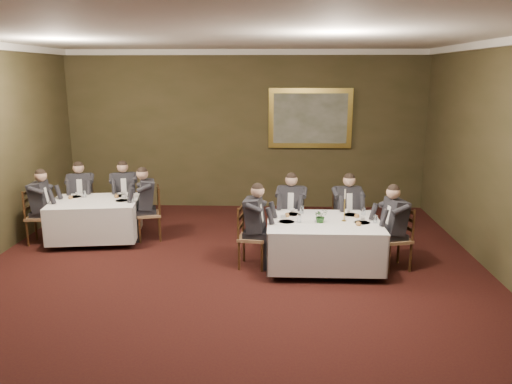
# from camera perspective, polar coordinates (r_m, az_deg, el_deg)

# --- Properties ---
(ground) EXTENTS (10.00, 10.00, 0.00)m
(ground) POSITION_cam_1_polar(r_m,az_deg,el_deg) (6.87, -3.58, -12.51)
(ground) COLOR black
(ground) RESTS_ON ground
(ceiling) EXTENTS (8.00, 10.00, 0.10)m
(ceiling) POSITION_cam_1_polar(r_m,az_deg,el_deg) (6.20, -4.08, 17.99)
(ceiling) COLOR silver
(ceiling) RESTS_ON back_wall
(back_wall) EXTENTS (8.00, 0.10, 3.50)m
(back_wall) POSITION_cam_1_polar(r_m,az_deg,el_deg) (11.23, -1.18, 7.04)
(back_wall) COLOR #36331B
(back_wall) RESTS_ON ground
(crown_molding) EXTENTS (8.00, 10.00, 0.12)m
(crown_molding) POSITION_cam_1_polar(r_m,az_deg,el_deg) (6.19, -4.07, 17.44)
(crown_molding) COLOR white
(crown_molding) RESTS_ON back_wall
(table_main) EXTENTS (1.77, 1.35, 0.67)m
(table_main) POSITION_cam_1_polar(r_m,az_deg,el_deg) (7.92, 7.70, -5.49)
(table_main) COLOR black
(table_main) RESTS_ON ground
(table_second) EXTENTS (1.69, 1.38, 0.67)m
(table_second) POSITION_cam_1_polar(r_m,az_deg,el_deg) (9.53, -17.88, -2.76)
(table_second) COLOR black
(table_second) RESTS_ON ground
(chair_main_backleft) EXTENTS (0.49, 0.48, 1.00)m
(chair_main_backleft) POSITION_cam_1_polar(r_m,az_deg,el_deg) (8.81, 4.03, -4.57)
(chair_main_backleft) COLOR #8F6C49
(chair_main_backleft) RESTS_ON ground
(diner_main_backleft) EXTENTS (0.46, 0.53, 1.35)m
(diner_main_backleft) POSITION_cam_1_polar(r_m,az_deg,el_deg) (8.73, 4.05, -3.17)
(diner_main_backleft) COLOR black
(diner_main_backleft) RESTS_ON chair_main_backleft
(chair_main_backright) EXTENTS (0.50, 0.48, 1.00)m
(chair_main_backright) POSITION_cam_1_polar(r_m,az_deg,el_deg) (8.89, 10.18, -4.59)
(chair_main_backright) COLOR #8F6C49
(chair_main_backright) RESTS_ON ground
(diner_main_backright) EXTENTS (0.47, 0.53, 1.35)m
(diner_main_backright) POSITION_cam_1_polar(r_m,az_deg,el_deg) (8.81, 10.26, -3.20)
(diner_main_backright) COLOR black
(diner_main_backright) RESTS_ON chair_main_backright
(chair_main_endleft) EXTENTS (0.47, 0.49, 1.00)m
(chair_main_endleft) POSITION_cam_1_polar(r_m,az_deg,el_deg) (7.95, -0.48, -6.56)
(chair_main_endleft) COLOR #8F6C49
(chair_main_endleft) RESTS_ON ground
(diner_main_endleft) EXTENTS (0.53, 0.46, 1.35)m
(diner_main_endleft) POSITION_cam_1_polar(r_m,az_deg,el_deg) (7.87, -0.40, -5.00)
(diner_main_endleft) COLOR black
(diner_main_endleft) RESTS_ON chair_main_endleft
(chair_main_endright) EXTENTS (0.52, 0.53, 1.00)m
(chair_main_endright) POSITION_cam_1_polar(r_m,az_deg,el_deg) (8.17, 15.57, -6.53)
(chair_main_endright) COLOR #8F6C49
(chair_main_endright) RESTS_ON ground
(diner_main_endright) EXTENTS (0.57, 0.51, 1.35)m
(diner_main_endright) POSITION_cam_1_polar(r_m,az_deg,el_deg) (8.09, 15.60, -5.01)
(diner_main_endright) COLOR black
(diner_main_endright) RESTS_ON chair_main_endright
(chair_sec_backleft) EXTENTS (0.53, 0.51, 1.00)m
(chair_sec_backleft) POSITION_cam_1_polar(r_m,az_deg,el_deg) (10.41, -19.16, -2.46)
(chair_sec_backleft) COLOR #8F6C49
(chair_sec_backleft) RESTS_ON ground
(diner_sec_backleft) EXTENTS (0.51, 0.56, 1.35)m
(diner_sec_backleft) POSITION_cam_1_polar(r_m,az_deg,el_deg) (10.34, -19.27, -1.26)
(diner_sec_backleft) COLOR black
(diner_sec_backleft) RESTS_ON chair_sec_backleft
(chair_sec_backright) EXTENTS (0.54, 0.53, 1.00)m
(chair_sec_backright) POSITION_cam_1_polar(r_m,az_deg,el_deg) (10.25, -14.68, -2.39)
(chair_sec_backright) COLOR #8F6C49
(chair_sec_backright) RESTS_ON ground
(diner_sec_backright) EXTENTS (0.52, 0.57, 1.35)m
(diner_sec_backright) POSITION_cam_1_polar(r_m,az_deg,el_deg) (10.18, -14.76, -1.17)
(diner_sec_backright) COLOR black
(diner_sec_backright) RESTS_ON chair_sec_backright
(chair_sec_endright) EXTENTS (0.52, 0.54, 1.00)m
(chair_sec_endright) POSITION_cam_1_polar(r_m,az_deg,el_deg) (9.42, -12.01, -3.64)
(chair_sec_endright) COLOR #8F6C49
(chair_sec_endright) RESTS_ON ground
(diner_sec_endright) EXTENTS (0.57, 0.51, 1.35)m
(diner_sec_endright) POSITION_cam_1_polar(r_m,az_deg,el_deg) (9.36, -12.15, -2.30)
(diner_sec_endright) COLOR black
(diner_sec_endright) RESTS_ON chair_sec_endright
(chair_sec_endleft) EXTENTS (0.45, 0.47, 1.00)m
(chair_sec_endleft) POSITION_cam_1_polar(r_m,az_deg,el_deg) (9.83, -23.37, -3.75)
(chair_sec_endleft) COLOR #8F6C49
(chair_sec_endleft) RESTS_ON ground
(diner_sec_endleft) EXTENTS (0.51, 0.44, 1.35)m
(diner_sec_endleft) POSITION_cam_1_polar(r_m,az_deg,el_deg) (9.77, -23.43, -2.47)
(diner_sec_endleft) COLOR black
(diner_sec_endleft) RESTS_ON chair_sec_endleft
(centerpiece) EXTENTS (0.26, 0.25, 0.23)m
(centerpiece) POSITION_cam_1_polar(r_m,az_deg,el_deg) (7.73, 7.40, -2.63)
(centerpiece) COLOR #2D5926
(centerpiece) RESTS_ON table_main
(candlestick) EXTENTS (0.08, 0.08, 0.52)m
(candlestick) POSITION_cam_1_polar(r_m,az_deg,el_deg) (7.83, 10.07, -1.93)
(candlestick) COLOR #B19136
(candlestick) RESTS_ON table_main
(place_setting_table_main) EXTENTS (0.33, 0.31, 0.14)m
(place_setting_table_main) POSITION_cam_1_polar(r_m,az_deg,el_deg) (8.17, 4.55, -2.28)
(place_setting_table_main) COLOR white
(place_setting_table_main) RESTS_ON table_main
(place_setting_table_second) EXTENTS (0.33, 0.31, 0.14)m
(place_setting_table_second) POSITION_cam_1_polar(r_m,az_deg,el_deg) (9.85, -19.65, -0.30)
(place_setting_table_second) COLOR white
(place_setting_table_second) RESTS_ON table_second
(painting) EXTENTS (1.83, 0.09, 1.31)m
(painting) POSITION_cam_1_polar(r_m,az_deg,el_deg) (11.15, 6.21, 8.37)
(painting) COLOR #E0C452
(painting) RESTS_ON back_wall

